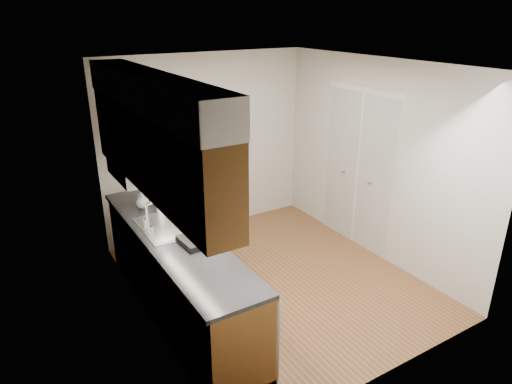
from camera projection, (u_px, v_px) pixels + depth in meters
floor at (275, 281)px, 5.43m from camera, size 3.50×3.50×0.00m
ceiling at (279, 64)px, 4.50m from camera, size 3.50×3.50×0.00m
wall_left at (143, 212)px, 4.24m from camera, size 0.02×3.50×2.50m
wall_right at (376, 161)px, 5.69m from camera, size 0.02×3.50×2.50m
wall_back at (207, 145)px, 6.36m from camera, size 3.00×0.02×2.50m
counter at (178, 273)px, 4.67m from camera, size 0.64×2.80×1.30m
upper_cabinets at (152, 135)px, 4.10m from camera, size 0.47×2.80×1.21m
closet_door at (357, 171)px, 6.01m from camera, size 0.02×1.22×2.05m
floor_mat at (216, 282)px, 5.39m from camera, size 0.63×0.86×0.01m
person at (213, 200)px, 5.00m from camera, size 0.57×0.78×2.09m
soap_bottle_a at (160, 202)px, 4.93m from camera, size 0.10×0.10×0.25m
soap_bottle_b at (142, 197)px, 5.19m from camera, size 0.11×0.11×0.17m
soap_bottle_c at (142, 200)px, 5.07m from camera, size 0.21×0.21×0.19m
soda_can at (166, 199)px, 5.16m from camera, size 0.08×0.08×0.13m
steel_can at (160, 200)px, 5.14m from camera, size 0.09×0.09×0.13m
dish_rack at (201, 239)px, 4.33m from camera, size 0.39×0.34×0.06m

